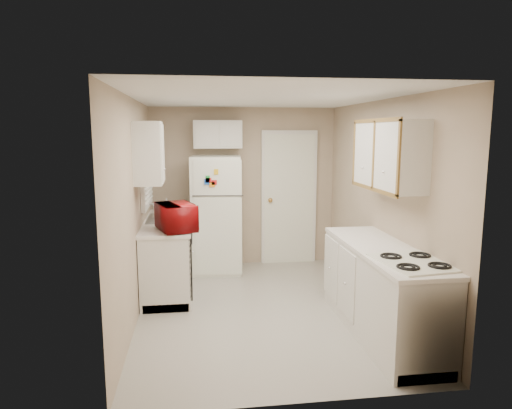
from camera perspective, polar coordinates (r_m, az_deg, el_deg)
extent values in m
plane|color=#BBB5A9|center=(5.45, 0.72, -12.86)|extent=(3.80, 3.80, 0.00)
plane|color=white|center=(5.07, 0.78, 13.18)|extent=(3.80, 3.80, 0.00)
plane|color=tan|center=(5.11, -14.96, -0.65)|extent=(3.80, 3.80, 0.00)
plane|color=tan|center=(5.51, 15.32, 0.01)|extent=(3.80, 3.80, 0.00)
plane|color=tan|center=(6.99, -1.54, 2.20)|extent=(2.80, 2.80, 0.00)
plane|color=tan|center=(3.30, 5.64, -5.66)|extent=(2.80, 2.80, 0.00)
cube|color=silver|center=(6.12, -10.83, -6.12)|extent=(0.60, 1.80, 0.90)
cube|color=black|center=(5.52, -8.14, -7.28)|extent=(0.03, 0.58, 0.72)
cube|color=gray|center=(6.18, -10.87, -2.08)|extent=(0.54, 0.74, 0.16)
imported|color=maroon|center=(5.38, -9.91, -1.63)|extent=(0.63, 0.47, 0.37)
imported|color=white|center=(6.66, -11.11, -0.06)|extent=(0.11, 0.11, 0.20)
cube|color=silver|center=(6.10, -13.53, 4.72)|extent=(0.10, 0.98, 1.08)
cube|color=silver|center=(5.25, -13.30, 6.25)|extent=(0.30, 0.45, 0.70)
cube|color=white|center=(6.67, -4.91, -1.23)|extent=(0.76, 0.75, 1.70)
cube|color=silver|center=(6.76, -4.84, 8.73)|extent=(0.70, 0.30, 0.40)
cube|color=white|center=(7.09, 4.14, 0.80)|extent=(0.86, 0.06, 2.08)
cube|color=silver|center=(4.86, 15.35, -10.33)|extent=(0.60, 2.00, 0.90)
cube|color=white|center=(4.41, 18.84, -12.89)|extent=(0.65, 0.76, 0.85)
cube|color=silver|center=(4.93, 16.26, 5.96)|extent=(0.30, 1.20, 0.70)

